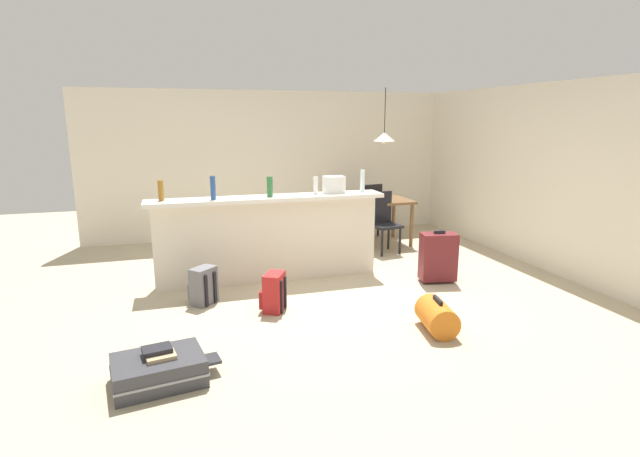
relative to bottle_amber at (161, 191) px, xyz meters
The scene contains 21 objects.
ground_plane 2.37m from the bottle_amber, 16.83° to the right, with size 13.00×13.00×0.05m, color #BCAD8E.
wall_back 3.13m from the bottle_amber, 51.84° to the left, with size 6.60×0.10×2.50m, color silver.
wall_right 4.99m from the bottle_amber, ahead, with size 0.10×6.00×2.50m, color silver.
partition_half_wall 1.44m from the bottle_amber, ahead, with size 2.80×0.20×1.03m, color silver.
bar_countertop 1.27m from the bottle_amber, ahead, with size 2.96×0.40×0.05m, color white.
bottle_amber is the anchor object (origin of this frame).
bottle_blue 0.60m from the bottle_amber, ahead, with size 0.06×0.06×0.28m, color #284C89.
bottle_green 1.29m from the bottle_amber, ahead, with size 0.07×0.07×0.25m, color #2D6B38.
bottle_white 1.89m from the bottle_amber, ahead, with size 0.06×0.06×0.22m, color silver.
bottle_clear 2.54m from the bottle_amber, ahead, with size 0.06×0.06×0.29m, color silver.
grocery_bag 2.14m from the bottle_amber, ahead, with size 0.26×0.18×0.22m, color silver.
dining_table 3.58m from the bottle_amber, 21.39° to the left, with size 1.10×0.80×0.74m.
dining_chair_near_partition 3.38m from the bottle_amber, 13.85° to the left, with size 0.45×0.45×0.93m.
dining_chair_far_side 3.90m from the bottle_amber, 28.18° to the left, with size 0.48×0.48×0.93m.
pendant_lamp 3.63m from the bottle_amber, 19.72° to the left, with size 0.34×0.34×0.86m.
suitcase_flat_charcoal 2.54m from the bottle_amber, 91.16° to the right, with size 0.87×0.60×0.22m.
duffel_bag_orange 3.42m from the bottle_amber, 39.25° to the right, with size 0.38×0.53×0.34m.
suitcase_upright_maroon 3.48m from the bottle_amber, 12.74° to the right, with size 0.48×0.32×0.67m.
backpack_red 1.85m from the bottle_amber, 44.53° to the right, with size 0.32×0.33×0.42m.
backpack_grey 1.26m from the bottle_amber, 58.94° to the right, with size 0.34×0.34×0.42m.
book_stack 2.47m from the bottle_amber, 90.98° to the right, with size 0.27×0.26×0.07m.
Camera 1 is at (-1.77, -5.38, 2.02)m, focal length 27.35 mm.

